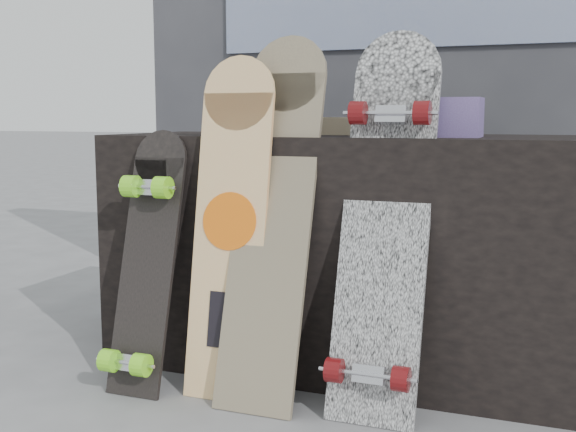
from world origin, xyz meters
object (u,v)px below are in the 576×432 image
at_px(vendor_table, 345,252).
at_px(longboard_cascadia, 385,214).
at_px(longboard_geisha, 231,216).
at_px(longboard_celtic, 274,206).
at_px(skateboard_dark, 145,259).

height_order(vendor_table, longboard_cascadia, longboard_cascadia).
bearing_deg(longboard_geisha, longboard_celtic, 9.56).
bearing_deg(longboard_geisha, vendor_table, 53.82).
distance_m(longboard_geisha, skateboard_dark, 0.31).
height_order(longboard_cascadia, skateboard_dark, longboard_cascadia).
relative_size(longboard_celtic, skateboard_dark, 1.36).
relative_size(longboard_celtic, longboard_cascadia, 1.00).
bearing_deg(skateboard_dark, vendor_table, 39.19).
distance_m(longboard_geisha, longboard_cascadia, 0.48).
bearing_deg(vendor_table, longboard_geisha, -126.18).
xyz_separation_m(longboard_geisha, longboard_cascadia, (0.48, 0.05, 0.03)).
xyz_separation_m(longboard_celtic, skateboard_dark, (-0.40, -0.09, -0.18)).
distance_m(longboard_celtic, longboard_cascadia, 0.34).
distance_m(vendor_table, skateboard_dark, 0.68).
xyz_separation_m(longboard_cascadia, skateboard_dark, (-0.74, -0.12, -0.16)).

